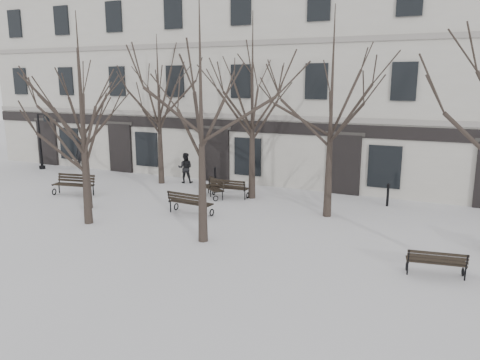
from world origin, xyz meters
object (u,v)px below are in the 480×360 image
Objects in this scene: bench_0 at (74,184)px; bench_3 at (213,187)px; tree_1 at (81,117)px; bench_1 at (190,202)px; bench_4 at (228,187)px; lamp_post at (43,136)px; tree_2 at (201,94)px; tree_0 at (81,88)px; bench_2 at (436,262)px.

bench_0 reaches higher than bench_3.
bench_3 is at bearing 67.46° from tree_1.
bench_4 is (0.19, 3.20, -0.02)m from bench_1.
lamp_post is at bearing 136.69° from bench_0.
tree_2 is at bearing 0.91° from tree_1.
tree_0 is at bearing -96.59° from bench_3.
tree_0 is 1.02× the size of tree_2.
bench_2 is 10.91m from bench_4.
tree_2 is at bearing -29.80° from bench_0.
bench_0 is 1.06× the size of bench_1.
tree_1 is at bearing 58.41° from bench_4.
lamp_post is (-10.52, 7.58, -2.05)m from tree_1.
bench_4 is at bearing -88.52° from bench_1.
bench_3 is 0.48× the size of lamp_post.
bench_1 is 3.11m from bench_3.
bench_3 is (6.28, 2.50, -0.08)m from bench_0.
bench_1 is 1.05× the size of bench_4.
tree_1 reaches higher than bench_2.
bench_2 is at bearing 170.55° from bench_1.
tree_0 is 14.88m from bench_2.
tree_1 is 3.85× the size of bench_3.
tree_2 reaches higher than tree_1.
bench_2 is (7.43, 0.19, -4.57)m from tree_2.
bench_3 is 0.91× the size of bench_4.
bench_0 reaches higher than bench_1.
lamp_post reaches higher than bench_3.
tree_0 is 6.52m from bench_1.
bench_4 is (0.74, 0.14, 0.04)m from bench_3.
bench_0 is at bearing 0.17° from bench_1.
tree_1 is 5.14m from tree_2.
bench_3 reaches higher than bench_2.
lamp_post is at bearing 154.30° from tree_2.
tree_1 is 0.82× the size of tree_2.
tree_1 reaches higher than bench_0.
lamp_post reaches higher than bench_1.
tree_2 is 4.82× the size of bench_2.
tree_2 is 7.74m from bench_3.
tree_2 is (5.06, 0.08, 0.89)m from tree_1.
tree_0 is at bearing -15.16° from bench_2.
bench_0 is at bearing -19.64° from bench_2.
tree_1 is 5.37m from bench_1.
tree_1 is 3.97× the size of bench_2.
bench_2 is at bearing -17.62° from lamp_post.
tree_0 is 1.24× the size of tree_1.
tree_2 reaches higher than bench_3.
bench_0 is 16.64m from bench_2.
tree_1 is 7.60m from bench_4.
bench_4 is at bearing -6.99° from lamp_post.
tree_1 reaches higher than bench_3.
bench_1 is 9.84m from bench_2.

